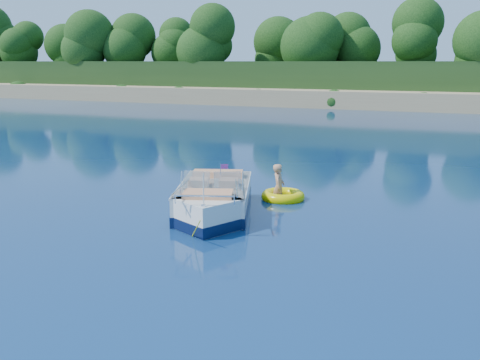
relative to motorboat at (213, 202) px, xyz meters
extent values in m
plane|color=#091B40|center=(1.49, -1.27, -0.33)|extent=(160.00, 160.00, 0.00)
cube|color=#9D815B|center=(1.49, 36.73, 0.17)|extent=(170.00, 8.00, 2.00)
cube|color=#1B3515|center=(1.49, 63.73, 0.67)|extent=(170.00, 56.00, 6.00)
cylinder|color=#311B10|center=(-43.51, 39.73, 2.57)|extent=(0.44, 0.44, 2.80)
sphere|color=black|center=(-43.51, 39.73, 5.23)|extent=(4.62, 4.62, 4.62)
cylinder|color=#311B10|center=(-16.51, 39.23, 2.77)|extent=(0.44, 0.44, 3.20)
sphere|color=black|center=(-16.51, 39.23, 5.81)|extent=(5.28, 5.28, 5.28)
cylinder|color=#311B10|center=(1.49, 40.73, 2.97)|extent=(0.44, 0.44, 3.60)
sphere|color=black|center=(1.49, 40.73, 6.39)|extent=(5.94, 5.94, 5.94)
cube|color=white|center=(-0.11, 0.33, -0.06)|extent=(2.82, 3.82, 0.95)
cube|color=white|center=(0.41, -1.20, -0.06)|extent=(1.71, 1.71, 0.95)
cube|color=#0A1435|center=(-0.11, 0.33, -0.19)|extent=(2.86, 3.86, 0.27)
cube|color=#0A1435|center=(0.41, -1.20, -0.19)|extent=(1.74, 1.74, 0.27)
cube|color=tan|center=(-0.20, 0.58, 0.21)|extent=(2.15, 2.73, 0.09)
cube|color=white|center=(-0.11, 0.33, 0.39)|extent=(2.86, 3.83, 0.05)
cube|color=black|center=(-0.72, 2.10, -0.02)|extent=(0.57, 0.46, 0.81)
cube|color=#8C9EA5|center=(-0.29, -0.40, 0.65)|extent=(0.74, 0.37, 0.44)
cube|color=#8C9EA5|center=(0.48, -0.14, 0.65)|extent=(0.74, 0.53, 0.44)
cube|color=tan|center=(-0.42, -0.02, 0.42)|extent=(0.63, 0.63, 0.36)
cube|color=tan|center=(0.35, 0.25, 0.42)|extent=(0.63, 0.63, 0.36)
cube|color=tan|center=(-0.41, 1.18, 0.42)|extent=(1.50, 0.93, 0.34)
cube|color=tan|center=(0.36, -1.04, 0.40)|extent=(1.35, 1.03, 0.31)
cylinder|color=white|center=(0.64, -1.85, 0.80)|extent=(0.03, 0.03, 0.77)
cube|color=red|center=(0.40, -0.17, 1.01)|extent=(0.19, 0.08, 0.13)
cube|color=silver|center=(0.65, -1.90, 0.44)|extent=(0.10, 0.08, 0.05)
cylinder|color=yellow|center=(0.63, -2.24, -0.02)|extent=(0.63, 0.77, 0.69)
torus|color=#E1D002|center=(1.23, 2.19, -0.25)|extent=(1.39, 1.39, 0.34)
torus|color=red|center=(1.23, 2.19, -0.23)|extent=(1.14, 1.14, 0.11)
imported|color=tan|center=(1.10, 2.18, -0.33)|extent=(0.54, 0.84, 1.52)
camera|label=1|loc=(5.89, -12.40, 3.64)|focal=40.00mm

